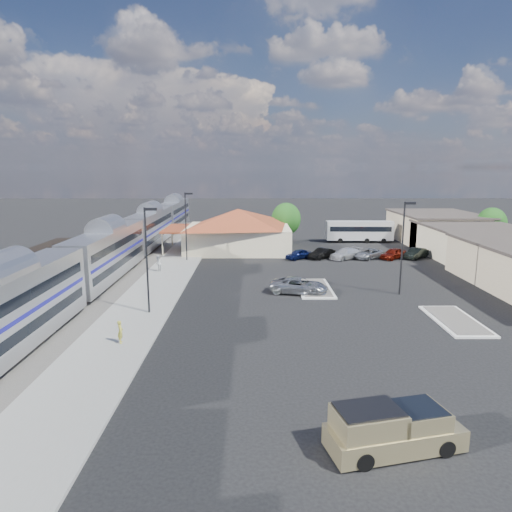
{
  "coord_description": "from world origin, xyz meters",
  "views": [
    {
      "loc": [
        -2.18,
        -42.78,
        12.17
      ],
      "look_at": [
        -1.95,
        5.26,
        2.8
      ],
      "focal_mm": 32.0,
      "sensor_mm": 36.0,
      "label": 1
    }
  ],
  "objects_px": {
    "station_depot": "(238,230)",
    "coach_bus": "(359,230)",
    "suv": "(299,286)",
    "pickup_truck": "(395,429)"
  },
  "relations": [
    {
      "from": "suv",
      "to": "coach_bus",
      "type": "height_order",
      "value": "coach_bus"
    },
    {
      "from": "pickup_truck",
      "to": "suv",
      "type": "distance_m",
      "value": 25.28
    },
    {
      "from": "station_depot",
      "to": "coach_bus",
      "type": "xyz_separation_m",
      "value": [
        19.78,
        7.61,
        -1.13
      ]
    },
    {
      "from": "pickup_truck",
      "to": "suv",
      "type": "xyz_separation_m",
      "value": [
        -1.72,
        25.22,
        -0.19
      ]
    },
    {
      "from": "station_depot",
      "to": "coach_bus",
      "type": "relative_size",
      "value": 1.69
    },
    {
      "from": "station_depot",
      "to": "suv",
      "type": "height_order",
      "value": "station_depot"
    },
    {
      "from": "pickup_truck",
      "to": "suv",
      "type": "height_order",
      "value": "pickup_truck"
    },
    {
      "from": "coach_bus",
      "to": "station_depot",
      "type": "bearing_deg",
      "value": 112.62
    },
    {
      "from": "suv",
      "to": "coach_bus",
      "type": "relative_size",
      "value": 0.52
    },
    {
      "from": "station_depot",
      "to": "coach_bus",
      "type": "bearing_deg",
      "value": 21.05
    }
  ]
}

